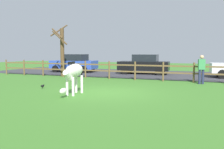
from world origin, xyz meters
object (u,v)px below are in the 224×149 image
(zebra, at_px, (73,73))
(crow_on_grass, at_px, (43,86))
(bare_tree, at_px, (62,50))
(parked_car_blue, at_px, (74,63))
(visitor_near_fence, at_px, (201,68))
(parked_car_black, at_px, (144,64))

(zebra, xyz_separation_m, crow_on_grass, (-2.33, 0.92, -0.80))
(bare_tree, xyz_separation_m, zebra, (4.80, -6.44, -1.01))
(bare_tree, height_order, parked_car_blue, bare_tree)
(parked_car_blue, bearing_deg, zebra, -59.57)
(visitor_near_fence, bearing_deg, parked_car_black, 134.46)
(zebra, height_order, parked_car_black, parked_car_black)
(parked_car_black, distance_m, visitor_near_fence, 6.35)
(parked_car_black, bearing_deg, visitor_near_fence, -45.54)
(bare_tree, xyz_separation_m, parked_car_black, (5.30, 3.71, -1.10))
(parked_car_black, bearing_deg, crow_on_grass, -107.06)
(zebra, distance_m, visitor_near_fence, 7.49)
(parked_car_black, height_order, visitor_near_fence, visitor_near_fence)
(parked_car_black, bearing_deg, parked_car_blue, -176.36)
(bare_tree, distance_m, parked_car_black, 6.56)
(zebra, distance_m, crow_on_grass, 2.63)
(crow_on_grass, bearing_deg, parked_car_black, 72.94)
(crow_on_grass, relative_size, parked_car_black, 0.05)
(zebra, bearing_deg, parked_car_blue, 120.43)
(zebra, xyz_separation_m, parked_car_black, (0.50, 10.15, -0.08))
(zebra, relative_size, visitor_near_fence, 1.18)
(bare_tree, bearing_deg, parked_car_black, 34.95)
(parked_car_blue, bearing_deg, crow_on_grass, -68.95)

